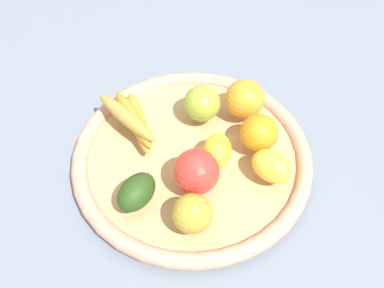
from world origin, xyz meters
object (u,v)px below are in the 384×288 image
(banana_bunch, at_px, (133,119))
(apple_2, at_px, (196,171))
(lemon_1, at_px, (272,166))
(apple_0, at_px, (192,214))
(apple_1, at_px, (202,103))
(orange_1, at_px, (259,133))
(avocado, at_px, (137,192))
(orange_0, at_px, (245,99))
(lemon_0, at_px, (217,151))

(banana_bunch, bearing_deg, apple_2, 64.32)
(lemon_1, height_order, apple_2, apple_2)
(apple_0, relative_size, apple_2, 0.83)
(banana_bunch, height_order, apple_1, apple_1)
(orange_1, xyz_separation_m, apple_0, (0.19, -0.05, -0.00))
(apple_1, bearing_deg, lemon_1, 61.46)
(banana_bunch, relative_size, apple_0, 2.38)
(banana_bunch, distance_m, avocado, 0.16)
(banana_bunch, xyz_separation_m, orange_1, (-0.05, 0.23, 0.01))
(banana_bunch, bearing_deg, apple_0, 50.23)
(lemon_1, height_order, apple_0, apple_0)
(apple_2, bearing_deg, orange_0, 172.97)
(apple_0, bearing_deg, avocado, -94.04)
(apple_0, xyz_separation_m, apple_2, (-0.07, -0.02, 0.01))
(apple_1, xyz_separation_m, apple_2, (0.15, 0.05, 0.00))
(lemon_1, height_order, avocado, lemon_1)
(banana_bunch, relative_size, lemon_0, 2.29)
(apple_0, xyz_separation_m, orange_0, (-0.26, 0.00, 0.01))
(apple_0, bearing_deg, apple_2, -163.56)
(orange_0, bearing_deg, apple_2, -7.03)
(apple_0, bearing_deg, banana_bunch, -129.77)
(orange_1, distance_m, apple_2, 0.14)
(avocado, height_order, orange_0, orange_0)
(avocado, height_order, lemon_0, avocado)
(lemon_0, height_order, apple_2, apple_2)
(apple_1, height_order, orange_0, orange_0)
(apple_2, bearing_deg, lemon_1, 120.24)
(apple_2, bearing_deg, apple_0, 16.44)
(avocado, bearing_deg, orange_0, 158.25)
(orange_0, bearing_deg, apple_0, -0.49)
(orange_1, bearing_deg, apple_2, -30.44)
(banana_bunch, relative_size, lemon_1, 2.09)
(lemon_1, relative_size, orange_0, 0.98)
(lemon_0, bearing_deg, lemon_1, 90.95)
(lemon_1, distance_m, apple_0, 0.16)
(banana_bunch, distance_m, orange_1, 0.23)
(orange_1, bearing_deg, lemon_1, 35.18)
(avocado, bearing_deg, lemon_0, 144.25)
(orange_0, bearing_deg, banana_bunch, -56.92)
(avocado, xyz_separation_m, orange_0, (-0.26, 0.10, 0.01))
(banana_bunch, distance_m, apple_0, 0.23)
(lemon_1, bearing_deg, apple_1, -118.54)
(orange_1, bearing_deg, avocado, -38.76)
(lemon_1, relative_size, apple_2, 0.94)
(banana_bunch, bearing_deg, lemon_1, 88.01)
(lemon_0, bearing_deg, avocado, -35.75)
(apple_1, relative_size, apple_2, 0.90)
(lemon_1, xyz_separation_m, orange_0, (-0.13, -0.09, 0.01))
(apple_1, height_order, lemon_0, apple_1)
(lemon_0, bearing_deg, banana_bunch, -93.69)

